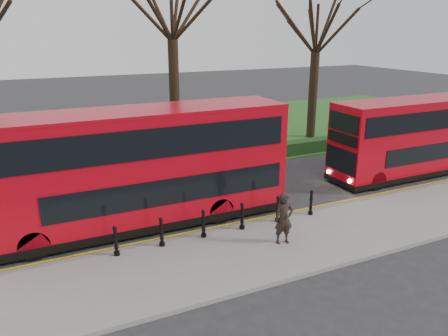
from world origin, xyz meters
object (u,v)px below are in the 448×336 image
bollard_row (223,220)px  bus_lead (141,169)px  pedestrian (284,219)px  bus_rear (418,137)px

bollard_row → bus_lead: 3.67m
bus_lead → pedestrian: (3.93, -3.89, -1.22)m
bollard_row → bus_rear: bus_rear is taller
bollard_row → bus_lead: bearing=135.9°
bus_lead → bus_rear: bearing=0.1°
bus_rear → pedestrian: bearing=-159.9°
pedestrian → bus_lead: bearing=145.6°
bollard_row → bus_rear: bearing=10.7°
bus_lead → pedestrian: bus_lead is taller
bollard_row → bus_rear: size_ratio=0.80×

